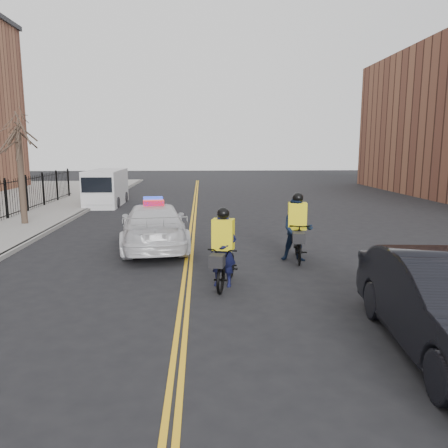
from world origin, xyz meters
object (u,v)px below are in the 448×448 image
at_px(police_cruiser, 154,226).
at_px(cargo_van, 106,188).
at_px(cyclist_far, 297,234).
at_px(cyclist_near, 223,259).

relative_size(police_cruiser, cargo_van, 1.10).
xyz_separation_m(cargo_van, cyclist_far, (8.88, -14.10, -0.21)).
bearing_deg(cargo_van, cyclist_far, -58.31).
height_order(cyclist_near, cyclist_far, cyclist_far).
height_order(police_cruiser, cyclist_near, cyclist_near).
xyz_separation_m(police_cruiser, cargo_van, (-4.23, 12.04, 0.26)).
height_order(cargo_van, cyclist_far, cargo_van).
bearing_deg(cyclist_far, police_cruiser, 164.49).
distance_m(cargo_van, cyclist_near, 17.73).
relative_size(cargo_van, cyclist_far, 2.37).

